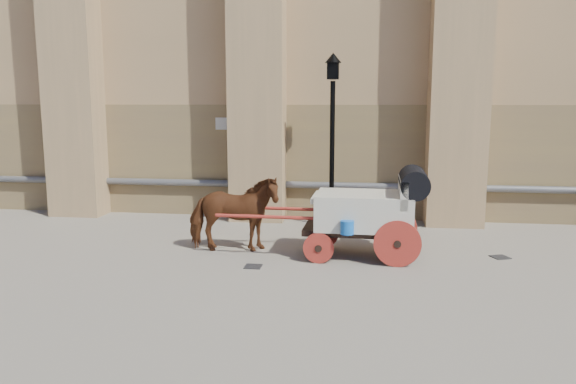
# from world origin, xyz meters

# --- Properties ---
(ground) EXTENTS (90.00, 90.00, 0.00)m
(ground) POSITION_xyz_m (0.00, 0.00, 0.00)
(ground) COLOR gray
(ground) RESTS_ON ground
(horse) EXTENTS (1.98, 1.10, 1.59)m
(horse) POSITION_xyz_m (-0.91, 0.37, 0.80)
(horse) COLOR brown
(horse) RESTS_ON ground
(carriage) EXTENTS (4.19, 1.49, 1.82)m
(carriage) POSITION_xyz_m (1.90, 0.33, 0.98)
(carriage) COLOR black
(carriage) RESTS_ON ground
(street_lamp) EXTENTS (0.40, 0.40, 4.24)m
(street_lamp) POSITION_xyz_m (0.96, 2.98, 2.27)
(street_lamp) COLOR black
(street_lamp) RESTS_ON ground
(drain_grate_near) EXTENTS (0.32, 0.32, 0.01)m
(drain_grate_near) POSITION_xyz_m (-0.30, -0.66, 0.01)
(drain_grate_near) COLOR black
(drain_grate_near) RESTS_ON ground
(drain_grate_far) EXTENTS (0.42, 0.42, 0.01)m
(drain_grate_far) POSITION_xyz_m (4.49, 0.62, 0.01)
(drain_grate_far) COLOR black
(drain_grate_far) RESTS_ON ground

